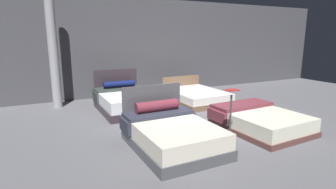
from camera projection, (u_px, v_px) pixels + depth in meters
ground_plane at (183, 118)px, 7.13m from camera, size 18.00×18.00×0.02m
showroom_back_wall at (138, 47)px, 9.81m from camera, size 18.00×0.06×3.50m
bed_0 at (171, 133)px, 5.21m from camera, size 1.56×2.04×1.10m
bed_1 at (259, 120)px, 6.21m from camera, size 1.71×2.03×0.50m
bed_2 at (126, 101)px, 7.84m from camera, size 1.55×2.11×1.11m
bed_3 at (196, 96)px, 8.85m from camera, size 1.64×2.13×0.74m
price_sign at (230, 123)px, 5.35m from camera, size 0.28×0.24×1.11m
support_pillar at (53, 50)px, 7.85m from camera, size 0.27×0.27×3.50m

